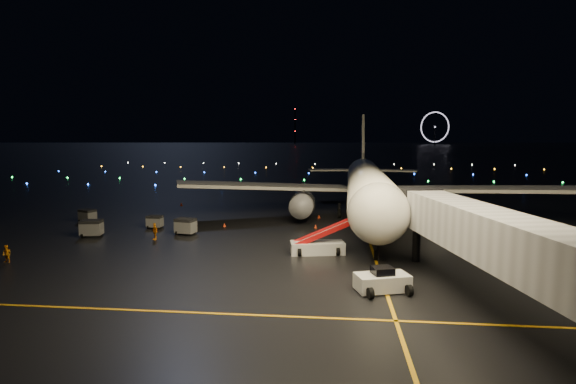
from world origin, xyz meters
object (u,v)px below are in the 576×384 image
(baggage_cart_1, at_px, (92,228))
(crew_b, at_px, (7,254))
(airliner, at_px, (367,162))
(pushback_tug, at_px, (382,279))
(baggage_cart_0, at_px, (186,226))
(belt_loader, at_px, (317,235))
(baggage_cart_3, at_px, (88,216))
(crew_c, at_px, (155,231))
(baggage_cart_2, at_px, (155,222))

(baggage_cart_1, bearing_deg, crew_b, -108.76)
(airliner, relative_size, pushback_tug, 14.17)
(pushback_tug, bearing_deg, baggage_cart_0, 122.55)
(belt_loader, xyz_separation_m, baggage_cart_0, (-15.14, 6.92, -0.88))
(pushback_tug, distance_m, baggage_cart_1, 33.53)
(baggage_cart_3, bearing_deg, airliner, 37.09)
(belt_loader, xyz_separation_m, crew_c, (-17.55, 4.00, -0.87))
(crew_b, height_order, baggage_cart_0, baggage_cart_0)
(airliner, bearing_deg, baggage_cart_0, -144.32)
(airliner, bearing_deg, crew_c, -142.20)
(belt_loader, height_order, baggage_cart_0, belt_loader)
(airliner, relative_size, baggage_cart_2, 29.78)
(crew_c, bearing_deg, baggage_cart_2, 155.33)
(pushback_tug, relative_size, belt_loader, 0.50)
(airliner, distance_m, baggage_cart_1, 35.77)
(baggage_cart_0, relative_size, baggage_cart_2, 1.20)
(airliner, xyz_separation_m, baggage_cart_3, (-36.11, -8.52, -6.64))
(belt_loader, relative_size, crew_b, 4.73)
(baggage_cart_1, bearing_deg, baggage_cart_3, 113.29)
(airliner, distance_m, baggage_cart_3, 37.69)
(airliner, bearing_deg, crew_b, -138.85)
(baggage_cart_0, bearing_deg, baggage_cart_1, -155.55)
(pushback_tug, relative_size, crew_b, 2.39)
(crew_c, xyz_separation_m, baggage_cart_3, (-12.56, 8.64, -0.07))
(baggage_cart_0, bearing_deg, baggage_cart_2, 159.62)
(crew_c, bearing_deg, airliner, 79.11)
(baggage_cart_1, height_order, baggage_cart_3, baggage_cart_1)
(belt_loader, bearing_deg, baggage_cart_3, 146.76)
(pushback_tug, xyz_separation_m, crew_c, (-22.55, 14.01, 0.03))
(baggage_cart_1, height_order, baggage_cart_2, baggage_cart_1)
(crew_b, bearing_deg, airliner, 47.82)
(baggage_cart_0, bearing_deg, crew_c, -117.38)
(belt_loader, distance_m, baggage_cart_0, 16.67)
(airliner, relative_size, crew_c, 28.76)
(baggage_cart_1, bearing_deg, belt_loader, -19.85)
(baggage_cart_1, relative_size, baggage_cart_2, 1.23)
(baggage_cart_2, bearing_deg, crew_c, -65.02)
(baggage_cart_0, height_order, baggage_cart_3, baggage_cart_0)
(crew_c, height_order, baggage_cart_3, crew_c)
(airliner, distance_m, crew_b, 43.13)
(crew_b, xyz_separation_m, baggage_cart_0, (11.77, 12.82, 0.13))
(airliner, height_order, belt_loader, airliner)
(crew_b, relative_size, baggage_cart_0, 0.73)
(airliner, height_order, crew_c, airliner)
(crew_c, distance_m, baggage_cart_0, 3.79)
(belt_loader, bearing_deg, baggage_cart_0, 144.96)
(baggage_cart_2, bearing_deg, airliner, 25.79)
(pushback_tug, relative_size, baggage_cart_0, 1.75)
(baggage_cart_1, xyz_separation_m, baggage_cart_2, (5.07, 5.29, -0.17))
(baggage_cart_1, distance_m, baggage_cart_3, 9.34)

